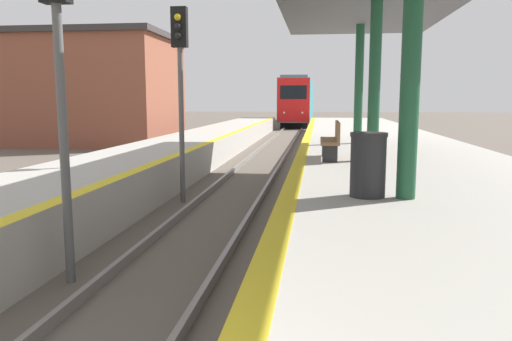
{
  "coord_description": "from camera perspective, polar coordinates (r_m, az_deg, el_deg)",
  "views": [
    {
      "loc": [
        2.09,
        -1.09,
        2.43
      ],
      "look_at": [
        -0.66,
        20.78,
        -0.71
      ],
      "focal_mm": 35.0,
      "sensor_mm": 36.0,
      "label": 1
    }
  ],
  "objects": [
    {
      "name": "station_building",
      "position": [
        29.41,
        -18.19,
        8.8
      ],
      "size": [
        9.05,
        7.35,
        5.96
      ],
      "color": "brown",
      "rests_on": "ground"
    },
    {
      "name": "trash_bin",
      "position": [
        7.65,
        12.69,
        0.66
      ],
      "size": [
        0.55,
        0.55,
        0.97
      ],
      "color": "#262628",
      "rests_on": "platform_right"
    },
    {
      "name": "bench",
      "position": [
        12.43,
        8.72,
        3.59
      ],
      "size": [
        0.44,
        1.81,
        0.92
      ],
      "color": "brown",
      "rests_on": "platform_right"
    },
    {
      "name": "train",
      "position": [
        51.58,
        4.89,
        7.89
      ],
      "size": [
        2.69,
        21.49,
        4.46
      ],
      "color": "black",
      "rests_on": "ground"
    },
    {
      "name": "signal_near",
      "position": [
        6.93,
        -21.72,
        13.57
      ],
      "size": [
        0.36,
        0.31,
        4.52
      ],
      "color": "#595959",
      "rests_on": "ground"
    },
    {
      "name": "signal_mid",
      "position": [
        11.86,
        -8.66,
        11.52
      ],
      "size": [
        0.36,
        0.31,
        4.52
      ],
      "color": "#595959",
      "rests_on": "ground"
    }
  ]
}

